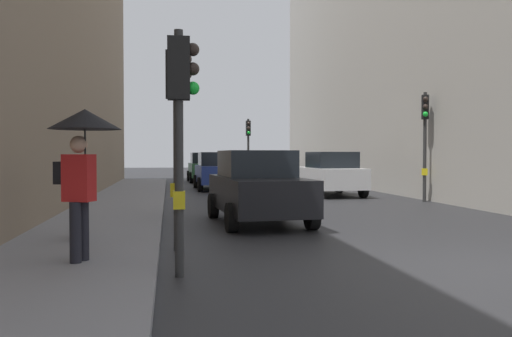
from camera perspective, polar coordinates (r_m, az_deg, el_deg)
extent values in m
plane|color=#28282B|center=(8.72, 22.37, -9.64)|extent=(120.00, 120.00, 0.00)
cube|color=gray|center=(13.46, -15.44, -5.32)|extent=(2.59, 40.00, 0.16)
cube|color=#B2ADA3|center=(28.76, 23.27, 11.54)|extent=(12.00, 32.79, 13.45)
cylinder|color=#2D2D2D|center=(7.36, -8.15, 1.53)|extent=(0.12, 0.12, 3.35)
cube|color=black|center=(7.45, -8.19, 10.43)|extent=(0.30, 0.25, 0.84)
cube|color=yellow|center=(7.39, -8.14, -3.31)|extent=(0.16, 0.20, 0.24)
sphere|color=#2D231E|center=(7.50, -6.71, 12.39)|extent=(0.18, 0.18, 0.18)
sphere|color=#2D231E|center=(7.46, -6.70, 10.43)|extent=(0.18, 0.18, 0.18)
sphere|color=green|center=(7.42, -6.70, 8.45)|extent=(0.18, 0.18, 0.18)
cylinder|color=#2D2D2D|center=(30.11, -0.83, 1.82)|extent=(0.12, 0.12, 3.64)
cube|color=black|center=(30.14, -0.83, 4.29)|extent=(0.24, 0.30, 0.84)
cube|color=yellow|center=(30.11, -0.83, 0.35)|extent=(0.20, 0.16, 0.24)
sphere|color=#2D231E|center=(29.97, -0.77, 4.80)|extent=(0.18, 0.18, 0.18)
sphere|color=#2D231E|center=(29.95, -0.77, 4.31)|extent=(0.18, 0.18, 0.18)
sphere|color=green|center=(29.94, -0.77, 3.81)|extent=(0.18, 0.18, 0.18)
cylinder|color=#2D2D2D|center=(19.75, 17.43, 2.18)|extent=(0.12, 0.12, 3.83)
cube|color=black|center=(19.82, 17.47, 6.22)|extent=(0.34, 0.37, 0.84)
cube|color=yellow|center=(19.76, 17.41, -0.34)|extent=(0.25, 0.22, 0.24)
sphere|color=#2D231E|center=(19.65, 17.51, 7.02)|extent=(0.18, 0.18, 0.18)
sphere|color=#2D231E|center=(19.63, 17.50, 6.26)|extent=(0.18, 0.18, 0.18)
sphere|color=green|center=(19.61, 17.50, 5.51)|extent=(0.18, 0.18, 0.18)
cylinder|color=#2D2D2D|center=(9.41, -8.38, 2.18)|extent=(0.12, 0.12, 3.56)
cube|color=black|center=(9.51, -8.42, 9.79)|extent=(0.37, 0.35, 0.84)
cube|color=yellow|center=(9.43, -8.37, -2.27)|extent=(0.23, 0.25, 0.24)
sphere|color=#2D231E|center=(9.47, -7.36, 11.42)|extent=(0.18, 0.18, 0.18)
sphere|color=#2D231E|center=(9.43, -7.36, 9.86)|extent=(0.18, 0.18, 0.18)
sphere|color=green|center=(9.40, -7.35, 8.30)|extent=(0.18, 0.18, 0.18)
cube|color=black|center=(12.98, 0.25, -2.67)|extent=(2.07, 4.31, 0.80)
cube|color=black|center=(13.19, 0.00, 0.53)|extent=(1.73, 2.10, 0.64)
cylinder|color=black|center=(11.97, 5.94, -4.96)|extent=(0.26, 0.65, 0.64)
cylinder|color=black|center=(11.52, -2.60, -5.21)|extent=(0.26, 0.65, 0.64)
cylinder|color=black|center=(14.54, 2.50, -3.80)|extent=(0.26, 0.65, 0.64)
cylinder|color=black|center=(14.17, -4.55, -3.95)|extent=(0.26, 0.65, 0.64)
cube|color=#BCBCC1|center=(36.26, 1.85, 0.03)|extent=(1.94, 4.26, 0.80)
cube|color=black|center=(36.01, 1.94, 1.17)|extent=(1.67, 2.05, 0.64)
cylinder|color=black|center=(37.41, 0.04, -0.53)|extent=(0.24, 0.65, 0.64)
cylinder|color=black|center=(37.80, 2.72, -0.51)|extent=(0.24, 0.65, 0.64)
cylinder|color=black|center=(34.77, 0.91, -0.69)|extent=(0.24, 0.65, 0.64)
cylinder|color=black|center=(35.19, 3.78, -0.67)|extent=(0.24, 0.65, 0.64)
cube|color=navy|center=(25.55, -4.15, -0.60)|extent=(1.88, 4.24, 0.80)
cube|color=black|center=(25.78, -4.22, 1.02)|extent=(1.64, 2.03, 0.64)
cylinder|color=black|center=(24.34, -1.70, -1.65)|extent=(0.23, 0.64, 0.64)
cylinder|color=black|center=(24.14, -5.93, -1.68)|extent=(0.23, 0.64, 0.64)
cylinder|color=black|center=(27.01, -2.56, -1.33)|extent=(0.23, 0.64, 0.64)
cylinder|color=black|center=(26.83, -6.37, -1.36)|extent=(0.23, 0.64, 0.64)
cube|color=#2D6038|center=(32.35, -5.41, -0.16)|extent=(1.87, 4.23, 0.80)
cube|color=black|center=(32.59, -5.45, 1.12)|extent=(1.63, 2.03, 0.64)
cylinder|color=black|center=(31.11, -3.55, -0.96)|extent=(0.23, 0.64, 0.64)
cylinder|color=black|center=(30.95, -6.86, -0.98)|extent=(0.23, 0.64, 0.64)
cylinder|color=black|center=(33.79, -4.08, -0.76)|extent=(0.23, 0.64, 0.64)
cylinder|color=black|center=(33.65, -7.13, -0.78)|extent=(0.23, 0.64, 0.64)
cube|color=silver|center=(22.03, 7.79, -0.95)|extent=(1.96, 4.26, 0.80)
cube|color=black|center=(21.78, 8.01, 0.91)|extent=(1.67, 2.06, 0.64)
cylinder|color=black|center=(23.07, 4.57, -1.83)|extent=(0.24, 0.65, 0.64)
cylinder|color=black|center=(23.63, 8.77, -1.76)|extent=(0.24, 0.65, 0.64)
cylinder|color=black|center=(20.49, 6.64, -2.26)|extent=(0.24, 0.65, 0.64)
cylinder|color=black|center=(21.12, 11.29, -2.16)|extent=(0.24, 0.65, 0.64)
cylinder|color=black|center=(8.09, -17.82, -6.26)|extent=(0.16, 0.16, 0.85)
cylinder|color=black|center=(7.92, -18.57, -6.44)|extent=(0.16, 0.16, 0.85)
cube|color=red|center=(7.94, -18.23, -0.94)|extent=(0.47, 0.39, 0.66)
sphere|color=tan|center=(7.93, -18.26, 2.45)|extent=(0.24, 0.24, 0.24)
cylinder|color=black|center=(7.88, -17.63, 0.86)|extent=(0.02, 0.02, 0.90)
cone|color=black|center=(7.90, -17.66, 5.00)|extent=(1.00, 1.00, 0.28)
cylinder|color=black|center=(10.19, -18.07, -4.67)|extent=(0.16, 0.16, 0.85)
cylinder|color=black|center=(10.01, -18.48, -4.78)|extent=(0.16, 0.16, 0.85)
cube|color=silver|center=(10.05, -18.31, -0.44)|extent=(0.45, 0.34, 0.66)
sphere|color=tan|center=(10.04, -18.33, 2.24)|extent=(0.24, 0.24, 0.24)
cube|color=black|center=(10.16, -19.89, -0.43)|extent=(0.25, 0.32, 0.40)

